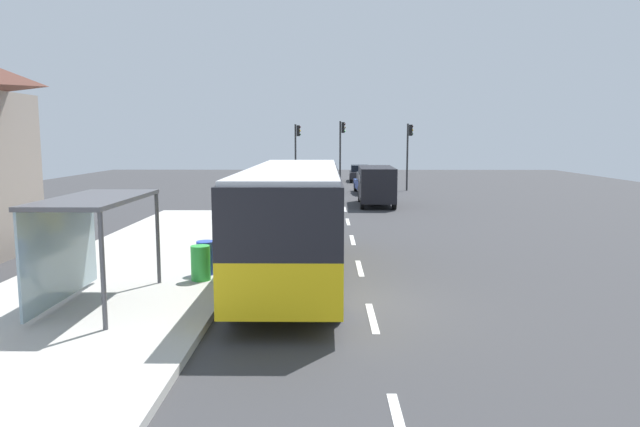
{
  "coord_description": "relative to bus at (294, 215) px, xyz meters",
  "views": [
    {
      "loc": [
        -0.78,
        -13.61,
        4.03
      ],
      "look_at": [
        -1.0,
        5.68,
        1.5
      ],
      "focal_mm": 32.51,
      "sensor_mm": 36.0,
      "label": 1
    }
  ],
  "objects": [
    {
      "name": "sedan_far",
      "position": [
        4.01,
        25.95,
        -1.05
      ],
      "size": [
        2.0,
        4.48,
        1.52
      ],
      "color": "navy",
      "rests_on": "ground"
    },
    {
      "name": "recycling_bin_green",
      "position": [
        -2.49,
        -0.95,
        -1.19
      ],
      "size": [
        0.52,
        0.52,
        0.95
      ],
      "primitive_type": "cylinder",
      "color": "green",
      "rests_on": "sidewalk_platform"
    },
    {
      "name": "traffic_light_median",
      "position": [
        2.11,
        29.78,
        1.68
      ],
      "size": [
        0.49,
        0.28,
        5.33
      ],
      "color": "#2D2D2D",
      "rests_on": "ground"
    },
    {
      "name": "lane_stripe_seg_5",
      "position": [
        1.96,
        16.3,
        -1.84
      ],
      "size": [
        0.16,
        2.2,
        0.01
      ],
      "primitive_type": "cube",
      "color": "silver",
      "rests_on": "ground"
    },
    {
      "name": "sedan_near",
      "position": [
        4.01,
        37.67,
        -1.05
      ],
      "size": [
        1.94,
        4.45,
        1.52
      ],
      "color": "black",
      "rests_on": "ground"
    },
    {
      "name": "recycling_bin_blue",
      "position": [
        -2.49,
        -0.25,
        -1.19
      ],
      "size": [
        0.52,
        0.52,
        0.95
      ],
      "primitive_type": "cylinder",
      "color": "blue",
      "rests_on": "sidewalk_platform"
    },
    {
      "name": "lane_stripe_seg_4",
      "position": [
        1.96,
        11.3,
        -1.84
      ],
      "size": [
        0.16,
        2.2,
        0.01
      ],
      "primitive_type": "cube",
      "color": "silver",
      "rests_on": "ground"
    },
    {
      "name": "lane_stripe_seg_6",
      "position": [
        1.96,
        21.3,
        -1.84
      ],
      "size": [
        0.16,
        2.2,
        0.01
      ],
      "primitive_type": "cube",
      "color": "silver",
      "rests_on": "ground"
    },
    {
      "name": "bus",
      "position": [
        0.0,
        0.0,
        0.0
      ],
      "size": [
        2.56,
        11.02,
        3.21
      ],
      "color": "yellow",
      "rests_on": "ground"
    },
    {
      "name": "lane_stripe_seg_1",
      "position": [
        1.96,
        -3.7,
        -1.84
      ],
      "size": [
        0.16,
        2.2,
        0.01
      ],
      "primitive_type": "cube",
      "color": "silver",
      "rests_on": "ground"
    },
    {
      "name": "sidewalk_platform",
      "position": [
        -4.69,
        -0.7,
        -1.75
      ],
      "size": [
        6.2,
        30.0,
        0.18
      ],
      "primitive_type": "cube",
      "color": "beige",
      "rests_on": "ground"
    },
    {
      "name": "lane_stripe_seg_3",
      "position": [
        1.96,
        6.3,
        -1.84
      ],
      "size": [
        0.16,
        2.2,
        0.01
      ],
      "primitive_type": "cube",
      "color": "silver",
      "rests_on": "ground"
    },
    {
      "name": "bus_shelter",
      "position": [
        -4.7,
        -3.16,
        0.25
      ],
      "size": [
        1.8,
        4.0,
        2.5
      ],
      "color": "#4C4C51",
      "rests_on": "sidewalk_platform"
    },
    {
      "name": "traffic_light_far_side",
      "position": [
        -1.39,
        28.98,
        1.53
      ],
      "size": [
        0.49,
        0.28,
        5.07
      ],
      "color": "#2D2D2D",
      "rests_on": "ground"
    },
    {
      "name": "white_van",
      "position": [
        3.91,
        18.27,
        -0.5
      ],
      "size": [
        2.12,
        5.24,
        2.3
      ],
      "color": "black",
      "rests_on": "ground"
    },
    {
      "name": "ground_plane",
      "position": [
        1.71,
        11.3,
        -1.86
      ],
      "size": [
        56.0,
        92.0,
        0.04
      ],
      "primitive_type": "cube",
      "color": "#38383A"
    },
    {
      "name": "lane_stripe_seg_7",
      "position": [
        1.96,
        26.3,
        -1.84
      ],
      "size": [
        0.16,
        2.2,
        0.01
      ],
      "primitive_type": "cube",
      "color": "silver",
      "rests_on": "ground"
    },
    {
      "name": "traffic_light_near_side",
      "position": [
        7.21,
        28.18,
        1.54
      ],
      "size": [
        0.49,
        0.28,
        5.1
      ],
      "color": "#2D2D2D",
      "rests_on": "ground"
    },
    {
      "name": "lane_stripe_seg_2",
      "position": [
        1.96,
        1.3,
        -1.84
      ],
      "size": [
        0.16,
        2.2,
        0.01
      ],
      "primitive_type": "cube",
      "color": "silver",
      "rests_on": "ground"
    }
  ]
}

